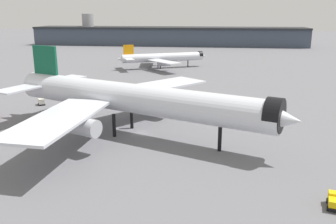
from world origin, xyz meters
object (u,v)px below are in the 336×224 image
object	(u,v)px
baggage_cart_trailing	(41,102)
traffic_cone_wingtip	(170,94)
airliner_near_gate	(132,99)
traffic_cone_near_nose	(122,92)
baggage_tug_wing	(335,201)
airliner_far_taxiway	(162,58)

from	to	relation	value
baggage_cart_trailing	traffic_cone_wingtip	size ratio (longest dim) A/B	5.19
airliner_near_gate	traffic_cone_near_nose	bearing A→B (deg)	129.85
traffic_cone_near_nose	baggage_cart_trailing	bearing A→B (deg)	-134.52
baggage_tug_wing	baggage_cart_trailing	bearing A→B (deg)	67.56
airliner_near_gate	traffic_cone_wingtip	world-z (taller)	airliner_near_gate
baggage_cart_trailing	traffic_cone_wingtip	xyz separation A→B (m)	(34.10, 18.11, -0.70)
baggage_tug_wing	traffic_cone_wingtip	xyz separation A→B (m)	(-32.91, 63.59, -0.70)
airliner_far_taxiway	baggage_tug_wing	size ratio (longest dim) A/B	11.66
airliner_near_gate	baggage_cart_trailing	size ratio (longest dim) A/B	23.09
traffic_cone_wingtip	traffic_cone_near_nose	bearing A→B (deg)	178.78
airliner_far_taxiway	traffic_cone_near_nose	bearing A→B (deg)	-120.98
traffic_cone_wingtip	baggage_tug_wing	bearing A→B (deg)	-62.63
airliner_far_taxiway	baggage_cart_trailing	bearing A→B (deg)	-133.75
airliner_far_taxiway	baggage_cart_trailing	distance (m)	76.99
airliner_far_taxiway	baggage_tug_wing	xyz separation A→B (m)	(45.54, -119.31, -3.98)
airliner_near_gate	baggage_cart_trailing	distance (m)	38.70
traffic_cone_wingtip	airliner_far_taxiway	bearing A→B (deg)	102.76
traffic_cone_near_nose	traffic_cone_wingtip	size ratio (longest dim) A/B	1.23
traffic_cone_near_nose	traffic_cone_wingtip	world-z (taller)	traffic_cone_near_nose
baggage_cart_trailing	traffic_cone_near_nose	xyz separation A→B (m)	(18.14, 18.45, -0.64)
baggage_tug_wing	airliner_near_gate	bearing A→B (deg)	65.89
airliner_near_gate	baggage_cart_trailing	bearing A→B (deg)	167.65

